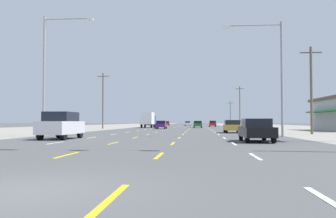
{
  "coord_description": "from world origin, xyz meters",
  "views": [
    {
      "loc": [
        3.17,
        -6.33,
        1.26
      ],
      "look_at": [
        -0.84,
        42.96,
        3.02
      ],
      "focal_mm": 38.59,
      "sensor_mm": 36.0,
      "label": 1
    }
  ],
  "objects": [
    {
      "name": "sedan_far_left_distant_a",
      "position": [
        -7.01,
        113.8,
        0.76
      ],
      "size": [
        1.8,
        4.5,
        1.46
      ],
      "color": "red",
      "rests_on": "ground"
    },
    {
      "name": "ground_plane",
      "position": [
        0.0,
        66.0,
        0.0
      ],
      "size": [
        572.0,
        572.0,
        0.0
      ],
      "primitive_type": "plane",
      "color": "#4C4C4F"
    },
    {
      "name": "utility_pole_right_row_2",
      "position": [
        14.08,
        87.31,
        5.38
      ],
      "size": [
        2.2,
        0.26,
        10.37
      ],
      "color": "brown",
      "rests_on": "ground"
    },
    {
      "name": "signal_span_wire",
      "position": [
        -0.04,
        8.88,
        5.85
      ],
      "size": [
        25.4,
        0.53,
        9.92
      ],
      "color": "brown",
      "rests_on": "ground"
    },
    {
      "name": "streetlight_right_row_0",
      "position": [
        9.61,
        24.0,
        5.65
      ],
      "size": [
        4.88,
        0.26,
        9.59
      ],
      "color": "gray",
      "rests_on": "ground"
    },
    {
      "name": "utility_pole_left_row_1",
      "position": [
        -14.05,
        58.37,
        5.31
      ],
      "size": [
        2.2,
        0.26,
        10.22
      ],
      "color": "brown",
      "rests_on": "ground"
    },
    {
      "name": "sedan_far_right_nearest",
      "position": [
        6.88,
        16.9,
        0.76
      ],
      "size": [
        1.8,
        4.5,
        1.46
      ],
      "color": "black",
      "rests_on": "ground"
    },
    {
      "name": "sedan_inner_right_farther",
      "position": [
        3.26,
        69.9,
        0.76
      ],
      "size": [
        1.8,
        4.5,
        1.46
      ],
      "color": "#235B2D",
      "rests_on": "ground"
    },
    {
      "name": "lot_apron_left",
      "position": [
        -24.75,
        66.0,
        0.0
      ],
      "size": [
        28.0,
        440.0,
        0.01
      ],
      "primitive_type": "cube",
      "color": "gray",
      "rests_on": "ground"
    },
    {
      "name": "sedan_center_turn_distant_b",
      "position": [
        -0.02,
        114.24,
        0.76
      ],
      "size": [
        1.8,
        4.5,
        1.46
      ],
      "color": "white",
      "rests_on": "ground"
    },
    {
      "name": "utility_pole_right_row_3",
      "position": [
        14.98,
        123.96,
        4.48
      ],
      "size": [
        2.2,
        0.26,
        8.58
      ],
      "color": "brown",
      "rests_on": "ground"
    },
    {
      "name": "lot_apron_right",
      "position": [
        24.75,
        66.0,
        0.0
      ],
      "size": [
        28.0,
        440.0,
        0.01
      ],
      "primitive_type": "cube",
      "color": "gray",
      "rests_on": "ground"
    },
    {
      "name": "hatchback_far_right_farthest",
      "position": [
        7.01,
        85.47,
        0.78
      ],
      "size": [
        1.72,
        3.9,
        1.54
      ],
      "color": "red",
      "rests_on": "ground"
    },
    {
      "name": "sedan_far_right_mid",
      "position": [
        7.15,
        35.41,
        0.76
      ],
      "size": [
        1.8,
        4.5,
        1.46
      ],
      "color": "#B28C33",
      "rests_on": "ground"
    },
    {
      "name": "lane_markings",
      "position": [
        0.0,
        104.5,
        0.01
      ],
      "size": [
        10.64,
        227.6,
        0.01
      ],
      "color": "white",
      "rests_on": "ground"
    },
    {
      "name": "streetlight_left_row_0",
      "position": [
        -9.71,
        24.0,
        6.07
      ],
      "size": [
        4.44,
        0.26,
        10.5
      ],
      "color": "gray",
      "rests_on": "ground"
    },
    {
      "name": "suv_far_left_near",
      "position": [
        -6.76,
        19.35,
        1.03
      ],
      "size": [
        1.98,
        4.9,
        1.98
      ],
      "color": "silver",
      "rests_on": "ground"
    },
    {
      "name": "utility_pole_right_row_0",
      "position": [
        14.79,
        31.45,
        4.67
      ],
      "size": [
        2.2,
        0.26,
        8.96
      ],
      "color": "brown",
      "rests_on": "ground"
    },
    {
      "name": "box_truck_far_left_far",
      "position": [
        -7.21,
        69.12,
        1.84
      ],
      "size": [
        2.4,
        7.2,
        3.23
      ],
      "color": "navy",
      "rests_on": "ground"
    },
    {
      "name": "sedan_inner_left_midfar",
      "position": [
        -3.29,
        58.11,
        0.76
      ],
      "size": [
        1.8,
        4.5,
        1.46
      ],
      "color": "#4C196B",
      "rests_on": "ground"
    }
  ]
}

